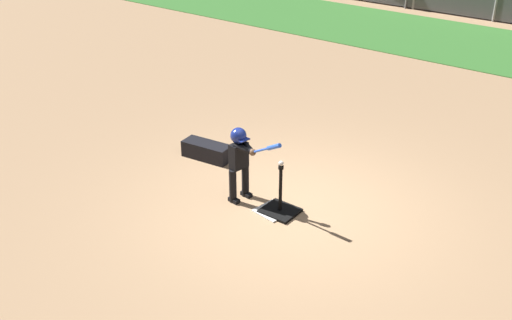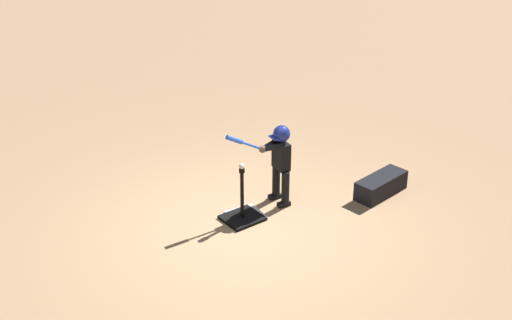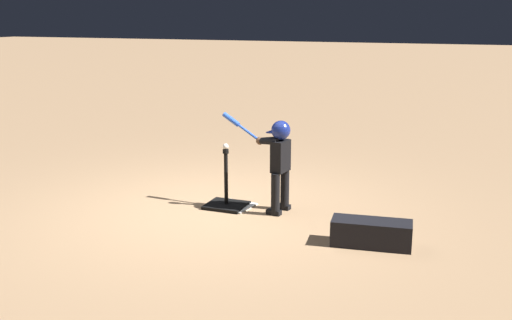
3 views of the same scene
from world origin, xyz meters
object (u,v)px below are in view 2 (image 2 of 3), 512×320
batting_tee (242,214)px  batter_child (279,155)px  baseball (242,166)px  equipment_bag (381,185)px

batting_tee → batter_child: (-0.67, -0.07, 0.64)m
batting_tee → baseball: baseball is taller
batting_tee → batter_child: bearing=-174.4°
equipment_bag → batting_tee: bearing=-24.8°
equipment_bag → baseball: bearing=-24.8°
batting_tee → batter_child: batter_child is taller
batter_child → baseball: 0.68m
batting_tee → equipment_bag: 2.07m
batting_tee → equipment_bag: size_ratio=0.90×
batter_child → equipment_bag: batter_child is taller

